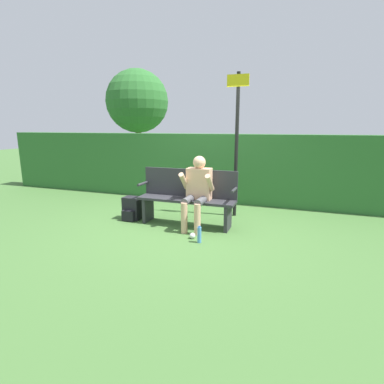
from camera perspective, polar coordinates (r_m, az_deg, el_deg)
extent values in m
plane|color=#426B33|center=(5.52, -1.12, -6.29)|extent=(40.00, 40.00, 0.00)
cube|color=#2D662D|center=(7.23, 4.59, 4.64)|extent=(12.00, 0.47, 1.60)
cube|color=#2D2D33|center=(5.39, -1.14, -1.50)|extent=(1.79, 0.40, 0.05)
cube|color=#2D2D33|center=(5.50, -0.48, 1.75)|extent=(1.79, 0.04, 0.51)
cube|color=#2D2D33|center=(5.76, -8.37, -3.26)|extent=(0.06, 0.36, 0.45)
cube|color=#2D2D33|center=(5.24, 6.84, -4.82)|extent=(0.06, 0.36, 0.45)
cylinder|color=#2D2D33|center=(5.70, -9.36, 1.59)|extent=(0.05, 0.36, 0.05)
cylinder|color=#2D2D33|center=(5.10, 8.02, 0.37)|extent=(0.05, 0.36, 0.05)
cube|color=#DBA884|center=(5.28, 1.38, 1.57)|extent=(0.42, 0.22, 0.56)
sphere|color=#DBA884|center=(5.23, 1.40, 5.66)|extent=(0.22, 0.22, 0.22)
cylinder|color=#4C4C51|center=(5.17, -0.63, -1.47)|extent=(0.13, 0.44, 0.13)
cylinder|color=#4C4C51|center=(5.10, 1.83, -1.68)|extent=(0.13, 0.44, 0.13)
cylinder|color=#DBA884|center=(5.04, -1.49, -4.96)|extent=(0.11, 0.11, 0.53)
cylinder|color=#DBA884|center=(4.97, 1.02, -5.23)|extent=(0.11, 0.11, 0.53)
cylinder|color=#DBA884|center=(5.22, -1.53, 2.10)|extent=(0.09, 0.34, 0.34)
cylinder|color=#DBA884|center=(5.08, 3.41, 1.78)|extent=(0.09, 0.34, 0.34)
cube|color=black|center=(5.92, -11.29, -3.02)|extent=(0.32, 0.24, 0.44)
cube|color=black|center=(5.82, -12.06, -4.46)|extent=(0.24, 0.08, 0.20)
cylinder|color=#4C8CCC|center=(4.68, 1.41, -8.18)|extent=(0.06, 0.06, 0.25)
cylinder|color=#2D66B2|center=(4.63, 1.42, -6.62)|extent=(0.03, 0.03, 0.02)
cylinder|color=black|center=(5.91, 8.46, 8.46)|extent=(0.07, 0.07, 2.75)
cube|color=yellow|center=(5.91, 8.76, 20.28)|extent=(0.41, 0.02, 0.22)
cylinder|color=black|center=(16.74, 29.98, 5.69)|extent=(0.62, 0.31, 0.59)
cylinder|color=black|center=(15.05, 29.57, 5.16)|extent=(0.62, 0.31, 0.59)
cylinder|color=brown|center=(12.26, -10.07, 8.60)|extent=(0.24, 0.24, 2.00)
sphere|color=#2D6B2D|center=(12.27, -10.38, 16.64)|extent=(2.40, 2.40, 2.40)
sphere|color=silver|center=(4.87, 0.08, -8.32)|extent=(0.09, 0.09, 0.09)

